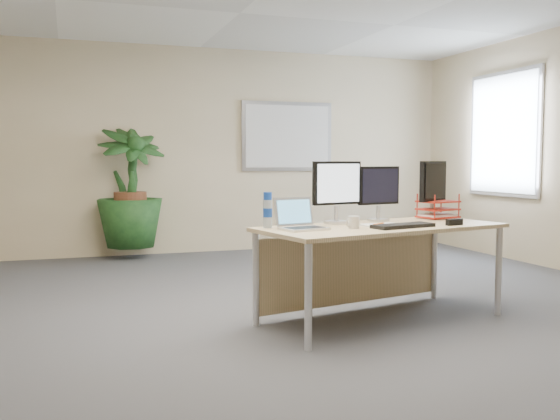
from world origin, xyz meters
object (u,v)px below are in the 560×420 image
object	(u,v)px
floor_plant	(130,199)
monitor_left	(337,188)
desk	(373,244)
monitor_right	(379,190)
laptop	(300,221)

from	to	relation	value
floor_plant	monitor_left	size ratio (longest dim) A/B	3.09
desk	monitor_right	size ratio (longest dim) A/B	4.57
monitor_right	laptop	bearing A→B (deg)	-156.86
desk	floor_plant	bearing A→B (deg)	112.77
desk	monitor_left	bearing A→B (deg)	148.94
monitor_right	laptop	xyz separation A→B (m)	(-0.82, -0.35, -0.20)
floor_plant	laptop	bearing A→B (deg)	-77.16
monitor_left	monitor_right	distance (m)	0.41
floor_plant	laptop	size ratio (longest dim) A/B	4.13
monitor_right	desk	bearing A→B (deg)	-126.39
floor_plant	laptop	world-z (taller)	floor_plant
monitor_left	desk	bearing A→B (deg)	-31.06
monitor_left	monitor_right	world-z (taller)	monitor_left
desk	monitor_left	size ratio (longest dim) A/B	4.18
laptop	floor_plant	bearing A→B (deg)	102.84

